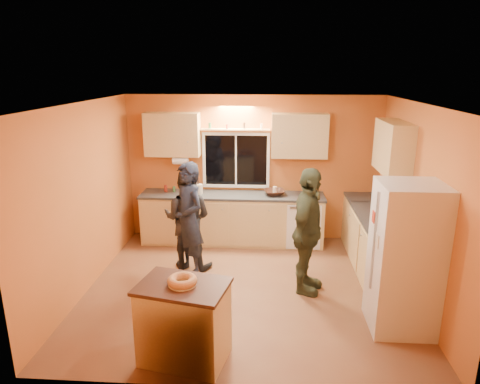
# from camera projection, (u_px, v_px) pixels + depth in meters

# --- Properties ---
(ground) EXTENTS (4.50, 4.50, 0.00)m
(ground) POSITION_uv_depth(u_px,v_px,m) (247.00, 288.00, 6.12)
(ground) COLOR brown
(ground) RESTS_ON ground
(room_shell) EXTENTS (4.54, 4.04, 2.61)m
(room_shell) POSITION_uv_depth(u_px,v_px,m) (257.00, 172.00, 6.06)
(room_shell) COLOR #CB6D34
(room_shell) RESTS_ON ground
(back_counter) EXTENTS (4.23, 0.62, 0.90)m
(back_counter) POSITION_uv_depth(u_px,v_px,m) (252.00, 219.00, 7.62)
(back_counter) COLOR tan
(back_counter) RESTS_ON ground
(right_counter) EXTENTS (0.62, 1.84, 0.90)m
(right_counter) POSITION_uv_depth(u_px,v_px,m) (379.00, 249.00, 6.35)
(right_counter) COLOR tan
(right_counter) RESTS_ON ground
(refrigerator) EXTENTS (0.72, 0.70, 1.80)m
(refrigerator) POSITION_uv_depth(u_px,v_px,m) (405.00, 258.00, 4.98)
(refrigerator) COLOR silver
(refrigerator) RESTS_ON ground
(island) EXTENTS (1.03, 0.80, 0.89)m
(island) POSITION_uv_depth(u_px,v_px,m) (184.00, 322.00, 4.52)
(island) COLOR tan
(island) RESTS_ON ground
(bundt_pastry) EXTENTS (0.31, 0.31, 0.09)m
(bundt_pastry) POSITION_uv_depth(u_px,v_px,m) (182.00, 281.00, 4.39)
(bundt_pastry) COLOR #C1804F
(bundt_pastry) RESTS_ON island
(person_left) EXTENTS (0.73, 0.75, 1.73)m
(person_left) POSITION_uv_depth(u_px,v_px,m) (188.00, 219.00, 6.37)
(person_left) COLOR black
(person_left) RESTS_ON ground
(person_center) EXTENTS (0.87, 0.73, 1.59)m
(person_center) POSITION_uv_depth(u_px,v_px,m) (187.00, 219.00, 6.60)
(person_center) COLOR black
(person_center) RESTS_ON ground
(person_right) EXTENTS (0.74, 1.12, 1.78)m
(person_right) POSITION_uv_depth(u_px,v_px,m) (308.00, 232.00, 5.82)
(person_right) COLOR #2B3220
(person_right) RESTS_ON ground
(mixing_bowl) EXTENTS (0.42, 0.42, 0.09)m
(mixing_bowl) POSITION_uv_depth(u_px,v_px,m) (274.00, 192.00, 7.47)
(mixing_bowl) COLOR black
(mixing_bowl) RESTS_ON back_counter
(utensil_crock) EXTENTS (0.14, 0.14, 0.17)m
(utensil_crock) POSITION_uv_depth(u_px,v_px,m) (199.00, 189.00, 7.53)
(utensil_crock) COLOR beige
(utensil_crock) RESTS_ON back_counter
(potted_plant) EXTENTS (0.30, 0.29, 0.27)m
(potted_plant) POSITION_uv_depth(u_px,v_px,m) (380.00, 215.00, 6.04)
(potted_plant) COLOR gray
(potted_plant) RESTS_ON right_counter
(red_box) EXTENTS (0.17, 0.14, 0.07)m
(red_box) POSITION_uv_depth(u_px,v_px,m) (382.00, 212.00, 6.48)
(red_box) COLOR #AC2C1A
(red_box) RESTS_ON right_counter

